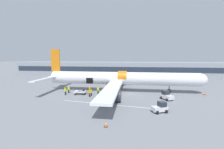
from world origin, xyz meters
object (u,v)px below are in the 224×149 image
at_px(ground_crew_helper, 98,90).
at_px(ground_crew_supervisor, 90,89).
at_px(ground_crew_marshal, 89,93).
at_px(ground_crew_loader_a, 65,91).
at_px(baggage_tug_mid, 160,108).
at_px(ground_crew_driver, 69,89).
at_px(baggage_tug_lead, 167,96).
at_px(ground_crew_loader_b, 91,92).
at_px(baggage_cart_loading, 81,92).
at_px(airplane, 120,79).

bearing_deg(ground_crew_helper, ground_crew_supervisor, 163.78).
bearing_deg(ground_crew_marshal, ground_crew_loader_a, 171.63).
xyz_separation_m(baggage_tug_mid, ground_crew_driver, (-19.61, 10.09, 0.21)).
xyz_separation_m(ground_crew_driver, ground_crew_helper, (7.21, 0.21, 0.02)).
height_order(baggage_tug_lead, ground_crew_loader_b, baggage_tug_lead).
distance_m(baggage_tug_lead, ground_crew_driver, 22.32).
distance_m(baggage_tug_lead, baggage_cart_loading, 18.86).
height_order(airplane, ground_crew_marshal, airplane).
xyz_separation_m(airplane, ground_crew_loader_b, (-5.96, -5.15, -2.36)).
xyz_separation_m(baggage_cart_loading, ground_crew_loader_a, (-3.32, -0.92, 0.48)).
distance_m(ground_crew_loader_a, ground_crew_marshal, 6.01).
bearing_deg(baggage_tug_lead, ground_crew_marshal, -179.28).
relative_size(airplane, baggage_cart_loading, 10.58).
bearing_deg(ground_crew_helper, ground_crew_driver, -178.35).
bearing_deg(baggage_cart_loading, ground_crew_driver, 163.80).
xyz_separation_m(ground_crew_supervisor, ground_crew_marshal, (1.02, -3.64, 0.02)).
bearing_deg(ground_crew_marshal, ground_crew_supervisor, 105.67).
distance_m(baggage_tug_mid, baggage_cart_loading, 18.61).
distance_m(ground_crew_supervisor, ground_crew_marshal, 3.78).
xyz_separation_m(airplane, baggage_tug_lead, (10.06, -5.84, -2.44)).
height_order(airplane, ground_crew_loader_a, airplane).
relative_size(baggage_tug_lead, ground_crew_marshal, 1.68).
relative_size(ground_crew_driver, ground_crew_marshal, 0.98).
bearing_deg(ground_crew_marshal, baggage_cart_loading, 145.61).
xyz_separation_m(baggage_tug_mid, ground_crew_loader_a, (-19.55, 8.19, 0.28)).
height_order(ground_crew_supervisor, ground_crew_helper, ground_crew_helper).
xyz_separation_m(baggage_tug_lead, baggage_cart_loading, (-18.79, 1.60, -0.26)).
height_order(baggage_tug_mid, ground_crew_supervisor, ground_crew_supervisor).
xyz_separation_m(ground_crew_loader_a, ground_crew_helper, (7.16, 2.11, -0.05)).
height_order(baggage_tug_mid, ground_crew_driver, ground_crew_driver).
relative_size(baggage_cart_loading, ground_crew_loader_b, 2.36).
xyz_separation_m(airplane, ground_crew_helper, (-4.90, -3.05, -2.27)).
xyz_separation_m(baggage_tug_lead, ground_crew_loader_b, (-16.01, 0.69, 0.09)).
relative_size(ground_crew_driver, ground_crew_supervisor, 1.00).
xyz_separation_m(ground_crew_loader_a, ground_crew_loader_b, (6.10, 0.02, -0.14)).
height_order(baggage_cart_loading, ground_crew_loader_b, ground_crew_loader_b).
relative_size(baggage_tug_lead, baggage_tug_mid, 1.06).
bearing_deg(ground_crew_marshal, baggage_tug_mid, -28.27).
bearing_deg(airplane, ground_crew_loader_b, -139.16).
xyz_separation_m(ground_crew_driver, ground_crew_marshal, (6.01, -2.78, 0.02)).
distance_m(airplane, ground_crew_loader_a, 13.30).
bearing_deg(ground_crew_loader_a, ground_crew_marshal, -8.37).
bearing_deg(ground_crew_supervisor, airplane, 18.65).
relative_size(baggage_tug_mid, ground_crew_supervisor, 1.61).
relative_size(baggage_cart_loading, ground_crew_supervisor, 2.20).
height_order(ground_crew_loader_b, ground_crew_driver, ground_crew_driver).
height_order(baggage_tug_mid, ground_crew_helper, ground_crew_helper).
height_order(ground_crew_loader_a, ground_crew_loader_b, ground_crew_loader_a).
bearing_deg(ground_crew_helper, baggage_tug_mid, -39.74).
height_order(airplane, ground_crew_driver, airplane).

